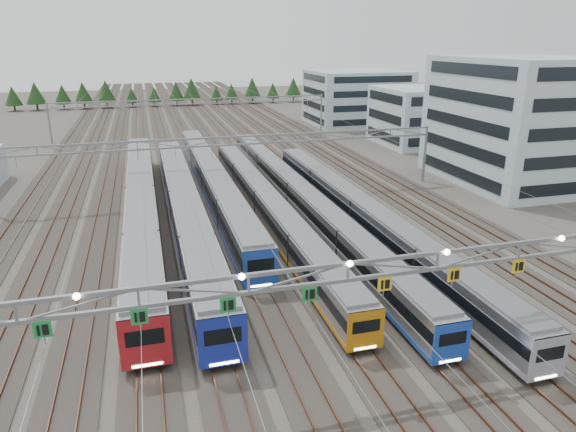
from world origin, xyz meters
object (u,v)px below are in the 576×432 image
object	(u,v)px
depot_bldg_south	(520,121)
train_d	(266,204)
gantry_mid	(229,148)
train_b	(184,206)
depot_bldg_mid	(417,116)
depot_bldg_north	(357,97)
train_a	(141,202)
train_c	(213,180)
gantry_far	(194,106)
gantry_near	(348,276)
train_e	(297,194)
train_f	(361,214)

from	to	relation	value
depot_bldg_south	train_d	bearing A→B (deg)	-169.63
gantry_mid	depot_bldg_south	size ratio (longest dim) A/B	2.56
train_b	train_d	size ratio (longest dim) A/B	1.00
depot_bldg_mid	depot_bldg_north	world-z (taller)	depot_bldg_north
train_a	train_c	distance (m)	11.72
gantry_far	train_b	bearing A→B (deg)	-97.05
train_c	gantry_near	xyz separation A→B (m)	(2.20, -40.74, 4.92)
train_c	depot_bldg_north	size ratio (longest dim) A/B	2.58
gantry_far	depot_bldg_mid	size ratio (longest dim) A/B	3.52
depot_bldg_north	train_d	bearing A→B (deg)	-120.76
gantry_near	depot_bldg_mid	xyz separation A→B (m)	(40.90, 65.65, -1.69)
train_b	train_c	world-z (taller)	train_b
gantry_far	depot_bldg_south	world-z (taller)	depot_bldg_south
train_d	gantry_mid	world-z (taller)	gantry_mid
train_d	train_e	xyz separation A→B (m)	(4.50, 2.58, -0.02)
train_b	gantry_mid	distance (m)	12.44
gantry_near	gantry_mid	world-z (taller)	gantry_near
train_d	gantry_near	xyz separation A→B (m)	(-2.30, -29.91, 5.16)
depot_bldg_south	gantry_far	bearing A→B (deg)	130.08
gantry_far	depot_bldg_north	size ratio (longest dim) A/B	2.56
train_d	gantry_mid	distance (m)	11.37
train_c	depot_bldg_north	world-z (taller)	depot_bldg_north
depot_bldg_mid	train_d	bearing A→B (deg)	-137.20
depot_bldg_mid	depot_bldg_north	distance (m)	27.22
train_a	depot_bldg_mid	world-z (taller)	depot_bldg_mid
gantry_near	train_f	bearing A→B (deg)	64.52
train_a	train_c	world-z (taller)	train_a
train_d	depot_bldg_north	xyz separation A→B (m)	(37.45, 62.92, 4.29)
train_f	depot_bldg_mid	bearing A→B (deg)	54.79
train_c	depot_bldg_mid	distance (m)	49.89
train_c	depot_bldg_mid	size ratio (longest dim) A/B	3.55
gantry_far	depot_bldg_south	distance (m)	63.03
train_a	depot_bldg_south	world-z (taller)	depot_bldg_south
depot_bldg_north	gantry_near	bearing A→B (deg)	-113.18
depot_bldg_north	gantry_far	bearing A→B (deg)	-169.00
gantry_near	depot_bldg_south	world-z (taller)	depot_bldg_south
train_e	train_f	distance (m)	9.87
train_a	gantry_far	size ratio (longest dim) A/B	1.05
train_a	train_e	bearing A→B (deg)	-2.36
train_b	train_c	xyz separation A→B (m)	(4.50, 10.21, -0.08)
train_e	gantry_near	distance (m)	33.59
train_d	train_c	bearing A→B (deg)	112.57
train_d	gantry_far	xyz separation A→B (m)	(-2.25, 55.21, 4.46)
train_a	depot_bldg_mid	size ratio (longest dim) A/B	3.68
train_e	depot_bldg_north	xyz separation A→B (m)	(32.95, 60.35, 4.31)
depot_bldg_north	depot_bldg_mid	bearing A→B (deg)	-87.57
gantry_near	gantry_mid	bearing A→B (deg)	89.93
train_b	gantry_mid	bearing A→B (deg)	54.87
depot_bldg_north	train_f	bearing A→B (deg)	-112.37
gantry_far	gantry_mid	bearing A→B (deg)	-90.00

